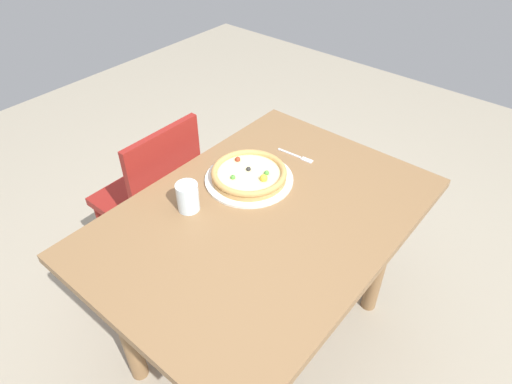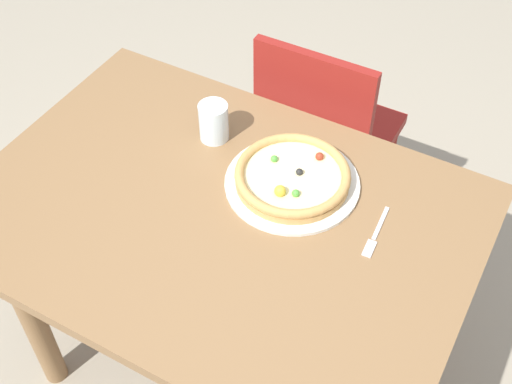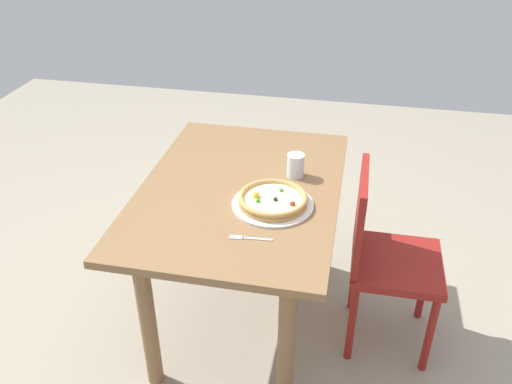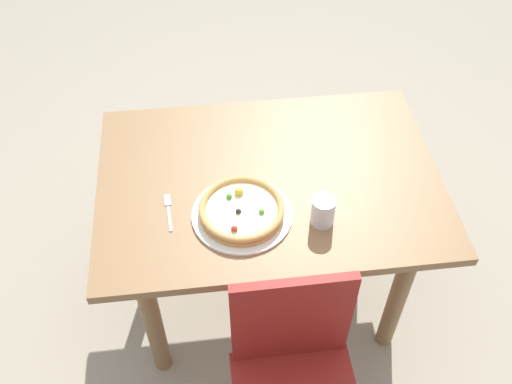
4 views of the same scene
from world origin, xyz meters
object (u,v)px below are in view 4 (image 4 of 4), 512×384
object	(u,v)px
plate	(242,215)
pizza	(242,210)
dining_table	(269,200)
fork	(168,209)
drinking_glass	(323,211)
chair_near	(295,382)

from	to	relation	value
plate	pizza	xyz separation A→B (m)	(-0.00, 0.00, 0.03)
dining_table	fork	size ratio (longest dim) A/B	7.44
dining_table	fork	bearing A→B (deg)	-163.00
dining_table	drinking_glass	world-z (taller)	drinking_glass
chair_near	fork	xyz separation A→B (m)	(-0.36, 0.54, 0.27)
pizza	fork	world-z (taller)	pizza
chair_near	drinking_glass	world-z (taller)	chair_near
dining_table	plate	xyz separation A→B (m)	(-0.12, -0.17, 0.13)
dining_table	fork	world-z (taller)	fork
dining_table	pizza	world-z (taller)	pizza
dining_table	drinking_glass	xyz separation A→B (m)	(0.15, -0.22, 0.18)
fork	drinking_glass	size ratio (longest dim) A/B	1.53
plate	pizza	bearing A→B (deg)	107.31
plate	pizza	world-z (taller)	pizza
dining_table	plate	distance (m)	0.24
fork	drinking_glass	distance (m)	0.53
chair_near	drinking_glass	size ratio (longest dim) A/B	8.27
chair_near	plate	bearing A→B (deg)	-76.79
dining_table	plate	size ratio (longest dim) A/B	3.61
chair_near	fork	world-z (taller)	chair_near
chair_near	pizza	world-z (taller)	chair_near
pizza	drinking_glass	size ratio (longest dim) A/B	2.69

